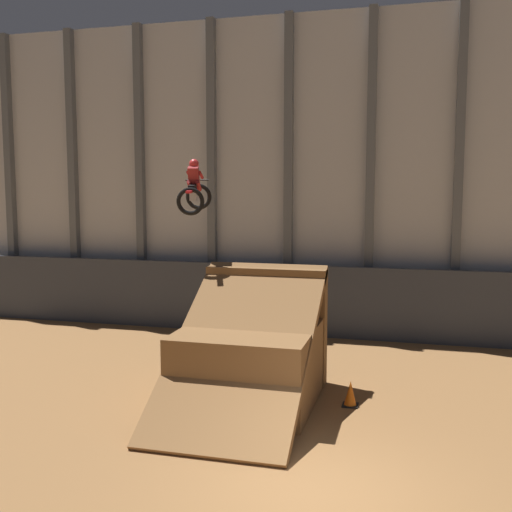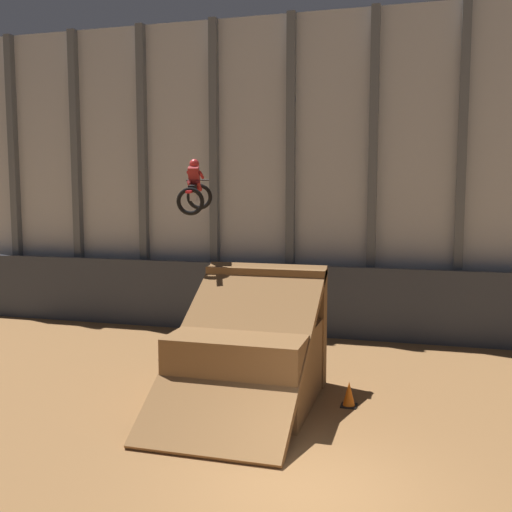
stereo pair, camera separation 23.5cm
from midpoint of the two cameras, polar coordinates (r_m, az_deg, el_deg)
ground_plane at (r=10.51m, az=4.94°, el=-21.55°), size 60.00×60.00×0.00m
arena_back_wall at (r=20.41m, az=10.55°, el=7.58°), size 32.00×0.40×10.79m
lower_barrier at (r=19.97m, az=10.14°, el=-4.50°), size 31.36×0.20×2.39m
dirt_ramp at (r=14.27m, az=-0.80°, el=-9.32°), size 3.07×5.06×3.12m
rider_bike_solo at (r=16.30m, az=-6.30°, el=6.22°), size 1.02×1.83×1.50m
traffic_cone_near_ramp at (r=14.14m, az=8.50°, el=-12.85°), size 0.36×0.36×0.58m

